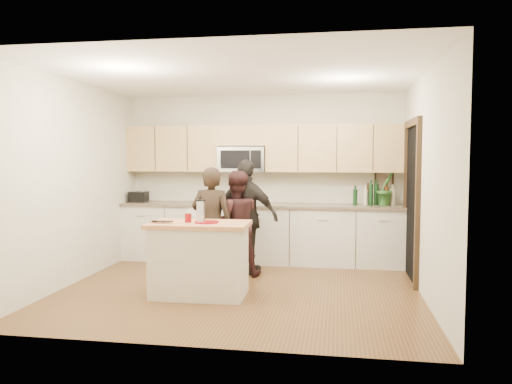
% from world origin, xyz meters
% --- Properties ---
extents(floor, '(4.50, 4.50, 0.00)m').
position_xyz_m(floor, '(0.00, 0.00, 0.00)').
color(floor, brown).
rests_on(floor, ground).
extents(room_shell, '(4.52, 4.02, 2.71)m').
position_xyz_m(room_shell, '(0.00, 0.00, 1.73)').
color(room_shell, beige).
rests_on(room_shell, ground).
extents(back_cabinetry, '(4.50, 0.66, 0.94)m').
position_xyz_m(back_cabinetry, '(0.00, 1.69, 0.47)').
color(back_cabinetry, beige).
rests_on(back_cabinetry, ground).
extents(upper_cabinetry, '(4.50, 0.33, 0.75)m').
position_xyz_m(upper_cabinetry, '(0.03, 1.83, 1.84)').
color(upper_cabinetry, tan).
rests_on(upper_cabinetry, ground).
extents(microwave, '(0.76, 0.41, 0.40)m').
position_xyz_m(microwave, '(-0.31, 1.80, 1.65)').
color(microwave, silver).
rests_on(microwave, ground).
extents(doorway, '(0.06, 1.25, 2.20)m').
position_xyz_m(doorway, '(2.23, 0.90, 1.16)').
color(doorway, black).
rests_on(doorway, ground).
extents(framed_picture, '(0.30, 0.03, 0.38)m').
position_xyz_m(framed_picture, '(1.95, 1.98, 1.28)').
color(framed_picture, black).
rests_on(framed_picture, ground).
extents(dish_towel, '(0.34, 0.60, 0.48)m').
position_xyz_m(dish_towel, '(-0.95, 1.50, 0.80)').
color(dish_towel, white).
rests_on(dish_towel, ground).
extents(island, '(1.22, 0.73, 0.90)m').
position_xyz_m(island, '(-0.42, -0.39, 0.45)').
color(island, beige).
rests_on(island, ground).
extents(red_plate, '(0.29, 0.29, 0.02)m').
position_xyz_m(red_plate, '(-0.32, -0.42, 0.91)').
color(red_plate, maroon).
rests_on(red_plate, island).
extents(box_grater, '(0.10, 0.07, 0.27)m').
position_xyz_m(box_grater, '(-0.39, -0.44, 1.05)').
color(box_grater, silver).
rests_on(box_grater, red_plate).
extents(drink_glass, '(0.08, 0.08, 0.11)m').
position_xyz_m(drink_glass, '(-0.55, -0.42, 0.95)').
color(drink_glass, maroon).
rests_on(drink_glass, island).
extents(cutting_board, '(0.25, 0.17, 0.02)m').
position_xyz_m(cutting_board, '(-0.88, -0.46, 0.91)').
color(cutting_board, '#AF7349').
rests_on(cutting_board, island).
extents(tongs, '(0.26, 0.04, 0.02)m').
position_xyz_m(tongs, '(-0.83, -0.56, 0.93)').
color(tongs, black).
rests_on(tongs, cutting_board).
extents(knife, '(0.20, 0.03, 0.01)m').
position_xyz_m(knife, '(-0.78, -0.56, 0.92)').
color(knife, silver).
rests_on(knife, cutting_board).
extents(toaster, '(0.28, 0.23, 0.18)m').
position_xyz_m(toaster, '(-2.05, 1.67, 1.03)').
color(toaster, black).
rests_on(toaster, back_cabinetry).
extents(bottle_cluster, '(0.65, 0.28, 0.40)m').
position_xyz_m(bottle_cluster, '(1.80, 1.72, 1.11)').
color(bottle_cluster, black).
rests_on(bottle_cluster, back_cabinetry).
extents(orchid, '(0.37, 0.37, 0.53)m').
position_xyz_m(orchid, '(1.95, 1.72, 1.20)').
color(orchid, '#30692A').
rests_on(orchid, back_cabinetry).
extents(woman_left, '(0.58, 0.39, 1.56)m').
position_xyz_m(woman_left, '(-0.47, 0.39, 0.78)').
color(woman_left, black).
rests_on(woman_left, ground).
extents(woman_center, '(0.83, 0.71, 1.49)m').
position_xyz_m(woman_center, '(-0.20, 0.70, 0.75)').
color(woman_center, black).
rests_on(woman_center, ground).
extents(woman_right, '(1.04, 0.66, 1.65)m').
position_xyz_m(woman_right, '(-0.07, 0.85, 0.83)').
color(woman_right, black).
rests_on(woman_right, ground).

